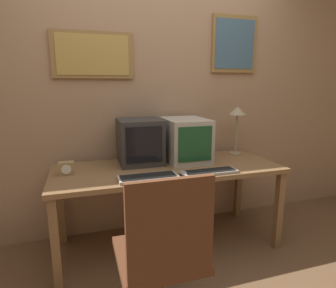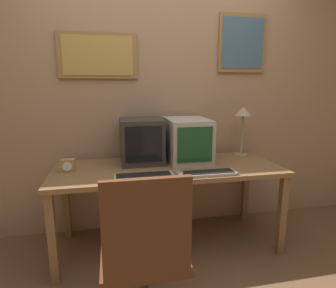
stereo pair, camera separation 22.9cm
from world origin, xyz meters
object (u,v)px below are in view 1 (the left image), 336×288
(monitor_left, at_px, (140,141))
(keyboard_main, at_px, (148,177))
(mouse_near_keyboard, at_px, (183,173))
(desk_clock, at_px, (66,168))
(monitor_right, at_px, (185,140))
(keyboard_side, at_px, (210,172))
(desk_lamp, at_px, (237,116))
(office_chair, at_px, (162,270))

(monitor_left, height_order, keyboard_main, monitor_left)
(keyboard_main, height_order, mouse_near_keyboard, mouse_near_keyboard)
(monitor_left, xyz_separation_m, mouse_near_keyboard, (0.24, -0.43, -0.17))
(mouse_near_keyboard, distance_m, desk_clock, 0.88)
(keyboard_main, bearing_deg, monitor_right, 42.16)
(monitor_left, xyz_separation_m, monitor_right, (0.40, -0.04, -0.00))
(keyboard_side, height_order, mouse_near_keyboard, mouse_near_keyboard)
(keyboard_main, bearing_deg, desk_clock, 153.17)
(desk_lamp, bearing_deg, keyboard_main, -154.75)
(mouse_near_keyboard, bearing_deg, office_chair, -119.28)
(desk_lamp, bearing_deg, office_chair, -134.53)
(keyboard_main, relative_size, desk_clock, 3.81)
(office_chair, bearing_deg, keyboard_main, 82.99)
(desk_clock, height_order, desk_lamp, desk_lamp)
(monitor_left, xyz_separation_m, office_chair, (-0.11, -1.05, -0.48))
(monitor_left, height_order, keyboard_side, monitor_left)
(keyboard_side, bearing_deg, desk_clock, 163.86)
(monitor_right, bearing_deg, keyboard_side, -83.51)
(monitor_left, bearing_deg, keyboard_side, -45.33)
(monitor_right, distance_m, office_chair, 1.22)
(monitor_left, height_order, desk_lamp, desk_lamp)
(monitor_left, bearing_deg, mouse_near_keyboard, -60.88)
(monitor_left, bearing_deg, keyboard_main, -94.41)
(monitor_left, bearing_deg, office_chair, -95.94)
(desk_clock, relative_size, office_chair, 0.12)
(monitor_right, bearing_deg, office_chair, -116.81)
(monitor_left, relative_size, keyboard_main, 0.88)
(desk_clock, distance_m, desk_lamp, 1.59)
(keyboard_main, distance_m, desk_lamp, 1.15)
(keyboard_side, distance_m, desk_lamp, 0.79)
(monitor_left, distance_m, mouse_near_keyboard, 0.52)
(desk_clock, bearing_deg, office_chair, -61.52)
(keyboard_side, relative_size, mouse_near_keyboard, 3.95)
(monitor_right, xyz_separation_m, keyboard_side, (0.05, -0.41, -0.18))
(monitor_left, relative_size, monitor_right, 0.83)
(keyboard_main, distance_m, mouse_near_keyboard, 0.27)
(desk_lamp, bearing_deg, monitor_left, -178.14)
(monitor_right, distance_m, keyboard_side, 0.45)
(keyboard_side, xyz_separation_m, office_chair, (-0.55, -0.60, -0.31))
(keyboard_main, bearing_deg, keyboard_side, -2.00)
(mouse_near_keyboard, xyz_separation_m, desk_lamp, (0.71, 0.46, 0.36))
(keyboard_main, distance_m, desk_clock, 0.63)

